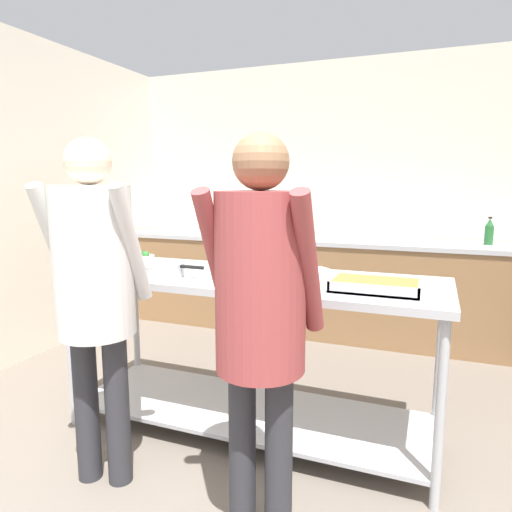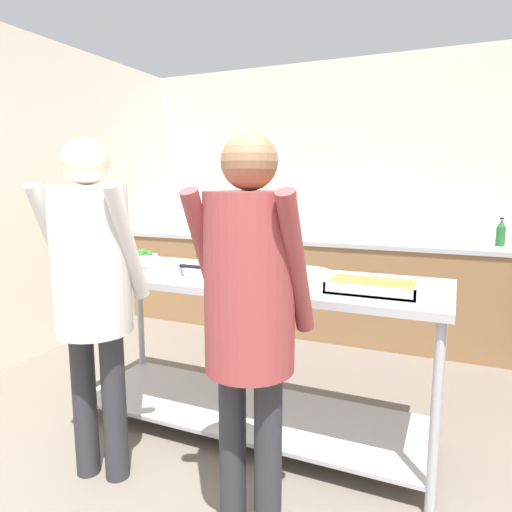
{
  "view_description": "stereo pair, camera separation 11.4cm",
  "coord_description": "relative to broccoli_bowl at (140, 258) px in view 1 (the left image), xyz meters",
  "views": [
    {
      "loc": [
        0.86,
        -0.76,
        1.45
      ],
      "look_at": [
        -0.09,
        1.68,
        1.04
      ],
      "focal_mm": 32.0,
      "sensor_mm": 36.0,
      "label": 1
    },
    {
      "loc": [
        0.97,
        -0.71,
        1.45
      ],
      "look_at": [
        -0.09,
        1.68,
        1.04
      ],
      "focal_mm": 32.0,
      "sensor_mm": 36.0,
      "label": 2
    }
  ],
  "objects": [
    {
      "name": "plate_stack",
      "position": [
        1.16,
        -0.12,
        -0.0
      ],
      "size": [
        0.26,
        0.26,
        0.06
      ],
      "color": "white",
      "rests_on": "serving_counter"
    },
    {
      "name": "serving_tray_roast",
      "position": [
        1.54,
        -0.24,
        -0.01
      ],
      "size": [
        0.42,
        0.26,
        0.05
      ],
      "color": "#ADAFB5",
      "rests_on": "serving_counter"
    },
    {
      "name": "back_counter",
      "position": [
        0.92,
        1.81,
        -0.5
      ],
      "size": [
        4.46,
        0.65,
        0.94
      ],
      "color": "olive",
      "rests_on": "ground_plane"
    },
    {
      "name": "broccoli_bowl",
      "position": [
        0.0,
        0.0,
        0.0
      ],
      "size": [
        0.18,
        0.18,
        0.09
      ],
      "color": "silver",
      "rests_on": "serving_counter"
    },
    {
      "name": "water_bottle",
      "position": [
        2.23,
        1.87,
        0.08
      ],
      "size": [
        0.07,
        0.07,
        0.24
      ],
      "color": "#23602D",
      "rests_on": "back_counter"
    },
    {
      "name": "wall_rear",
      "position": [
        0.92,
        2.18,
        0.36
      ],
      "size": [
        4.62,
        0.06,
        2.65
      ],
      "color": "beige",
      "rests_on": "ground_plane"
    },
    {
      "name": "sauce_pan",
      "position": [
        0.34,
        -0.31,
        0.01
      ],
      "size": [
        0.43,
        0.29,
        0.07
      ],
      "color": "#ADAFB5",
      "rests_on": "serving_counter"
    },
    {
      "name": "guest_serving_left",
      "position": [
        0.33,
        -0.82,
        0.05
      ],
      "size": [
        0.5,
        0.39,
        1.66
      ],
      "color": "#2D2D33",
      "rests_on": "ground_plane"
    },
    {
      "name": "serving_tray_vegetables",
      "position": [
        0.8,
        0.05,
        -0.01
      ],
      "size": [
        0.41,
        0.31,
        0.05
      ],
      "color": "#ADAFB5",
      "rests_on": "serving_counter"
    },
    {
      "name": "serving_counter",
      "position": [
        0.83,
        -0.13,
        -0.34
      ],
      "size": [
        2.16,
        0.74,
        0.94
      ],
      "color": "#ADAFB5",
      "rests_on": "ground_plane"
    },
    {
      "name": "guest_serving_right",
      "position": [
        1.19,
        -0.9,
        0.04
      ],
      "size": [
        0.44,
        0.35,
        1.64
      ],
      "color": "#2D2D33",
      "rests_on": "ground_plane"
    },
    {
      "name": "wall_left",
      "position": [
        -1.36,
        0.23,
        0.36
      ],
      "size": [
        0.06,
        4.02,
        2.65
      ],
      "color": "beige",
      "rests_on": "ground_plane"
    }
  ]
}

